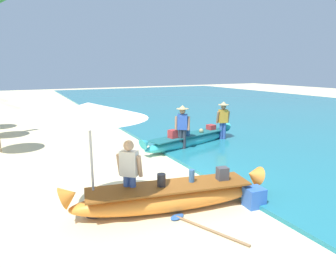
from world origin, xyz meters
TOP-DOWN VIEW (x-y plane):
  - ground_plane at (0.00, 0.00)m, footprint 80.00×80.00m
  - sea at (13.46, 8.00)m, footprint 24.00×56.00m
  - boat_orange_foreground at (-0.27, -1.23)m, footprint 4.53×1.53m
  - boat_cyan_midground at (2.89, 3.18)m, footprint 4.76×1.88m
  - person_vendor_hatted at (2.28, 2.74)m, footprint 0.57×0.47m
  - person_tourist_customer at (-1.05, -0.88)m, footprint 0.53×0.51m
  - person_vendor_assistant at (4.54, 3.31)m, footprint 0.58×0.44m
  - patio_umbrella_large at (-1.80, -0.73)m, footprint 2.32×2.32m
  - cooler_box at (1.47, -1.94)m, footprint 0.45×0.42m
  - paddle at (-0.11, -2.12)m, footprint 0.86×1.65m

SIDE VIEW (x-z plane):
  - ground_plane at x=0.00m, z-range 0.00..0.00m
  - paddle at x=-0.11m, z-range 0.00..0.06m
  - sea at x=13.46m, z-range 0.00..0.10m
  - cooler_box at x=1.47m, z-range 0.00..0.44m
  - boat_cyan_midground at x=2.89m, z-range -0.12..0.68m
  - boat_orange_foreground at x=-0.27m, z-range -0.12..0.74m
  - person_tourist_customer at x=-1.05m, z-range 0.10..1.67m
  - person_vendor_assistant at x=4.54m, z-range 0.13..1.81m
  - person_vendor_hatted at x=2.28m, z-range 0.13..1.85m
  - patio_umbrella_large at x=-1.80m, z-range 1.02..3.39m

